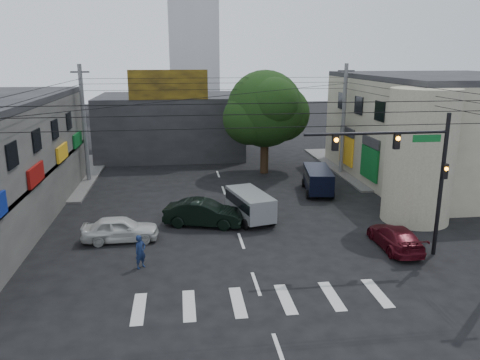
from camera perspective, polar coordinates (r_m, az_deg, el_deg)
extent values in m
plane|color=black|center=(23.94, 0.78, -9.25)|extent=(160.00, 160.00, 0.00)
cube|color=#514F4C|center=(43.41, -27.22, 0.30)|extent=(16.00, 16.00, 0.15)
cube|color=#514F4C|center=(45.94, 20.18, 1.78)|extent=(16.00, 16.00, 0.15)
cube|color=gray|center=(40.97, 23.85, 5.52)|extent=(14.00, 18.00, 8.00)
cylinder|color=gray|center=(29.83, 21.07, 2.70)|extent=(4.00, 4.00, 8.00)
cube|color=#232326|center=(48.10, -8.44, 6.64)|extent=(14.00, 10.00, 6.00)
cube|color=olive|center=(42.79, -8.74, 11.41)|extent=(7.00, 0.30, 2.60)
cylinder|color=black|center=(40.00, 3.00, 3.95)|extent=(0.70, 0.70, 4.40)
sphere|color=black|center=(39.50, 3.06, 8.66)|extent=(6.40, 6.40, 6.40)
cylinder|color=black|center=(24.96, 23.29, -0.71)|extent=(0.20, 0.20, 7.20)
cylinder|color=black|center=(22.82, 16.37, 5.49)|extent=(7.00, 0.14, 0.14)
cube|color=black|center=(23.30, 18.56, 4.51)|extent=(0.28, 0.22, 0.75)
cube|color=black|center=(22.16, 11.54, 4.48)|extent=(0.28, 0.22, 0.75)
sphere|color=orange|center=(23.15, 18.74, 4.81)|extent=(0.20, 0.20, 0.20)
sphere|color=orange|center=(22.00, 11.67, 4.80)|extent=(0.20, 0.20, 0.20)
cube|color=#0D5C23|center=(23.98, 21.82, 4.73)|extent=(1.40, 0.06, 0.35)
cylinder|color=#59595B|center=(38.67, -18.45, 6.44)|extent=(0.32, 0.32, 9.20)
cylinder|color=#59595B|center=(40.35, 12.50, 7.17)|extent=(0.32, 0.32, 9.20)
imported|color=black|center=(27.86, -4.43, -4.04)|extent=(4.10, 5.53, 1.54)
imported|color=silver|center=(26.35, -14.37, -5.79)|extent=(1.79, 4.14, 1.39)
imported|color=#440913|center=(25.91, 18.38, -6.64)|extent=(1.83, 4.30, 1.24)
imported|color=#142246|center=(22.87, -12.05, -8.55)|extent=(0.99, 0.99, 1.64)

